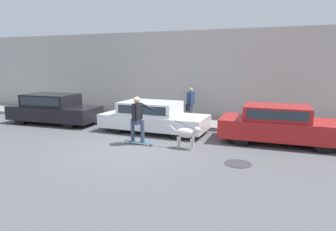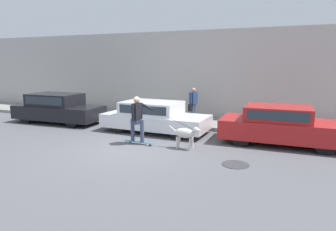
{
  "view_description": "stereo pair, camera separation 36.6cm",
  "coord_description": "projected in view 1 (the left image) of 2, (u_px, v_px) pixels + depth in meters",
  "views": [
    {
      "loc": [
        4.39,
        -8.36,
        2.77
      ],
      "look_at": [
        0.76,
        1.21,
        0.95
      ],
      "focal_mm": 32.0,
      "sensor_mm": 36.0,
      "label": 1
    },
    {
      "loc": [
        4.73,
        -8.22,
        2.77
      ],
      "look_at": [
        0.76,
        1.21,
        0.95
      ],
      "focal_mm": 32.0,
      "sensor_mm": 36.0,
      "label": 2
    }
  ],
  "objects": [
    {
      "name": "manhole_cover",
      "position": [
        238.0,
        164.0,
        8.28
      ],
      "size": [
        0.74,
        0.74,
        0.01
      ],
      "color": "#38383D",
      "rests_on": "ground_plane"
    },
    {
      "name": "skateboarder",
      "position": [
        138.0,
        117.0,
        10.12
      ],
      "size": [
        2.6,
        0.55,
        1.64
      ],
      "rotation": [
        0.0,
        0.0,
        -0.09
      ],
      "color": "beige",
      "rests_on": "ground_plane"
    },
    {
      "name": "sidewalk_curb",
      "position": [
        179.0,
        121.0,
        13.93
      ],
      "size": [
        30.0,
        2.35,
        0.15
      ],
      "color": "gray",
      "rests_on": "ground_plane"
    },
    {
      "name": "parked_car_0",
      "position": [
        54.0,
        109.0,
        13.71
      ],
      "size": [
        4.21,
        1.81,
        1.35
      ],
      "rotation": [
        0.0,
        0.0,
        0.04
      ],
      "color": "black",
      "rests_on": "ground_plane"
    },
    {
      "name": "parked_car_1",
      "position": [
        153.0,
        117.0,
        11.98
      ],
      "size": [
        4.28,
        1.86,
        1.23
      ],
      "rotation": [
        0.0,
        0.0,
        -0.03
      ],
      "color": "black",
      "rests_on": "ground_plane"
    },
    {
      "name": "parked_car_2",
      "position": [
        280.0,
        125.0,
        10.3
      ],
      "size": [
        4.11,
        1.8,
        1.32
      ],
      "rotation": [
        0.0,
        0.0,
        0.02
      ],
      "color": "black",
      "rests_on": "ground_plane"
    },
    {
      "name": "ground_plane",
      "position": [
        133.0,
        149.0,
        9.71
      ],
      "size": [
        36.0,
        36.0,
        0.0
      ],
      "primitive_type": "plane",
      "color": "#545459"
    },
    {
      "name": "pedestrian_with_bag",
      "position": [
        190.0,
        103.0,
        13.73
      ],
      "size": [
        0.28,
        0.73,
        1.48
      ],
      "rotation": [
        0.0,
        0.0,
        2.98
      ],
      "color": "#3D4760",
      "rests_on": "sidewalk_curb"
    },
    {
      "name": "dog",
      "position": [
        187.0,
        133.0,
        9.66
      ],
      "size": [
        1.1,
        0.38,
        0.76
      ],
      "rotation": [
        0.0,
        0.0,
        -0.09
      ],
      "color": "beige",
      "rests_on": "ground_plane"
    },
    {
      "name": "back_wall",
      "position": [
        188.0,
        75.0,
        14.81
      ],
      "size": [
        32.0,
        0.3,
        4.28
      ],
      "color": "#B2ADA8",
      "rests_on": "ground_plane"
    }
  ]
}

